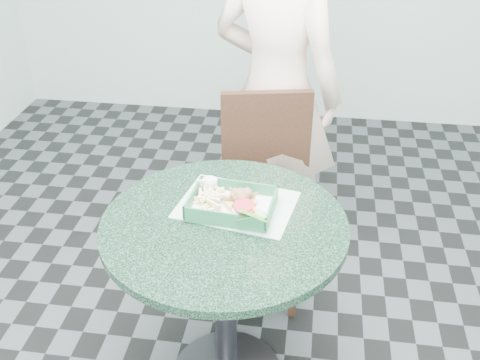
# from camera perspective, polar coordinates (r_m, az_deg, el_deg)

# --- Properties ---
(cafe_table) EXTENTS (0.83, 0.83, 0.75)m
(cafe_table) POSITION_cam_1_polar(r_m,az_deg,el_deg) (1.99, -1.52, -8.68)
(cafe_table) COLOR #34333A
(cafe_table) RESTS_ON floor
(dining_chair) EXTENTS (0.40, 0.40, 0.93)m
(dining_chair) POSITION_cam_1_polar(r_m,az_deg,el_deg) (2.51, 2.34, -0.30)
(dining_chair) COLOR #321E14
(dining_chair) RESTS_ON floor
(diner_person) EXTENTS (0.83, 0.69, 1.95)m
(diner_person) POSITION_cam_1_polar(r_m,az_deg,el_deg) (2.56, 3.80, 11.40)
(diner_person) COLOR beige
(diner_person) RESTS_ON floor
(placemat) EXTENTS (0.43, 0.36, 0.00)m
(placemat) POSITION_cam_1_polar(r_m,az_deg,el_deg) (1.96, -0.33, -2.99)
(placemat) COLOR #A7CBBD
(placemat) RESTS_ON cafe_table
(food_basket) EXTENTS (0.28, 0.21, 0.06)m
(food_basket) POSITION_cam_1_polar(r_m,az_deg,el_deg) (1.92, -0.83, -3.21)
(food_basket) COLOR #236A44
(food_basket) RESTS_ON placemat
(crab_sandwich) EXTENTS (0.11, 0.11, 0.07)m
(crab_sandwich) POSITION_cam_1_polar(r_m,az_deg,el_deg) (1.91, 0.02, -2.19)
(crab_sandwich) COLOR tan
(crab_sandwich) RESTS_ON food_basket
(fries_pile) EXTENTS (0.12, 0.13, 0.04)m
(fries_pile) POSITION_cam_1_polar(r_m,az_deg,el_deg) (1.93, -3.38, -2.37)
(fries_pile) COLOR beige
(fries_pile) RESTS_ON food_basket
(sauce_ramekin) EXTENTS (0.05, 0.05, 0.03)m
(sauce_ramekin) POSITION_cam_1_polar(r_m,az_deg,el_deg) (1.98, -3.36, -0.86)
(sauce_ramekin) COLOR silver
(sauce_ramekin) RESTS_ON food_basket
(garnish_cup) EXTENTS (0.12, 0.12, 0.05)m
(garnish_cup) POSITION_cam_1_polar(r_m,az_deg,el_deg) (1.85, 0.87, -3.71)
(garnish_cup) COLOR white
(garnish_cup) RESTS_ON food_basket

